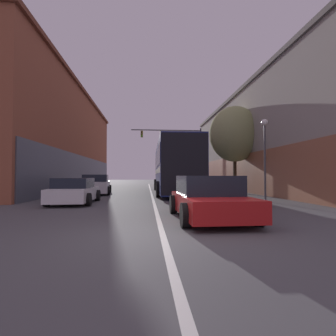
# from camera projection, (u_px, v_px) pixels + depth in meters

# --- Properties ---
(ground_plane) EXTENTS (160.00, 160.00, 0.00)m
(ground_plane) POSITION_uv_depth(u_px,v_px,m) (163.00, 235.00, 5.82)
(ground_plane) COLOR #4C4C4F
(lane_center_line) EXTENTS (0.14, 42.40, 0.01)m
(lane_center_line) POSITION_uv_depth(u_px,v_px,m) (151.00, 192.00, 20.97)
(lane_center_line) COLOR silver
(lane_center_line) RESTS_ON ground_plane
(building_left_brick) EXTENTS (10.26, 28.74, 9.69)m
(building_left_brick) POSITION_uv_depth(u_px,v_px,m) (35.00, 139.00, 25.81)
(building_left_brick) COLOR #995138
(building_left_brick) RESTS_ON ground_plane
(building_right_storefront) EXTENTS (7.44, 28.00, 8.70)m
(building_right_storefront) POSITION_uv_depth(u_px,v_px,m) (270.00, 142.00, 24.29)
(building_right_storefront) COLOR #9E998E
(building_right_storefront) RESTS_ON ground_plane
(bus) EXTENTS (3.04, 13.04, 3.66)m
(bus) POSITION_uv_depth(u_px,v_px,m) (174.00, 166.00, 20.13)
(bus) COLOR navy
(bus) RESTS_ON ground_plane
(hatchback_foreground) EXTENTS (2.21, 4.20, 1.33)m
(hatchback_foreground) POSITION_uv_depth(u_px,v_px,m) (209.00, 198.00, 8.12)
(hatchback_foreground) COLOR red
(hatchback_foreground) RESTS_ON ground_plane
(parked_car_left_near) EXTENTS (2.01, 3.97, 1.21)m
(parked_car_left_near) POSITION_uv_depth(u_px,v_px,m) (75.00, 191.00, 12.50)
(parked_car_left_near) COLOR silver
(parked_car_left_near) RESTS_ON ground_plane
(parked_car_left_mid) EXTENTS (2.39, 4.81, 1.40)m
(parked_car_left_mid) POSITION_uv_depth(u_px,v_px,m) (96.00, 185.00, 18.87)
(parked_car_left_mid) COLOR silver
(parked_car_left_mid) RESTS_ON ground_plane
(traffic_signal_gantry) EXTENTS (8.75, 0.36, 7.28)m
(traffic_signal_gantry) POSITION_uv_depth(u_px,v_px,m) (179.00, 143.00, 32.57)
(traffic_signal_gantry) COLOR #333338
(traffic_signal_gantry) RESTS_ON ground_plane
(street_lamp) EXTENTS (0.35, 0.35, 4.27)m
(street_lamp) POSITION_uv_depth(u_px,v_px,m) (265.00, 150.00, 13.53)
(street_lamp) COLOR #47474C
(street_lamp) RESTS_ON ground_plane
(street_tree_near) EXTENTS (3.99, 3.59, 6.82)m
(street_tree_near) POSITION_uv_depth(u_px,v_px,m) (235.00, 134.00, 20.72)
(street_tree_near) COLOR #3D2D1E
(street_tree_near) RESTS_ON ground_plane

